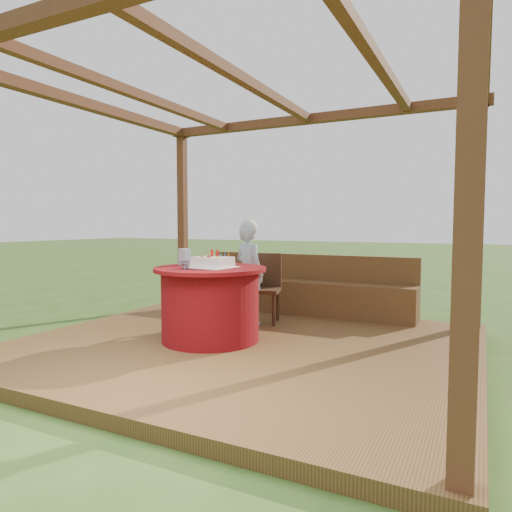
{
  "coord_description": "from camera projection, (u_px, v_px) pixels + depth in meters",
  "views": [
    {
      "loc": [
        2.19,
        -4.13,
        1.34
      ],
      "look_at": [
        0.0,
        0.25,
        1.0
      ],
      "focal_mm": 32.0,
      "sensor_mm": 36.0,
      "label": 1
    }
  ],
  "objects": [
    {
      "name": "ground",
      "position": [
        245.0,
        353.0,
        4.76
      ],
      "size": [
        60.0,
        60.0,
        0.0
      ],
      "primitive_type": "plane",
      "color": "#30521B",
      "rests_on": "ground"
    },
    {
      "name": "deck",
      "position": [
        245.0,
        347.0,
        4.76
      ],
      "size": [
        4.5,
        4.0,
        0.12
      ],
      "primitive_type": "cube",
      "color": "brown",
      "rests_on": "ground"
    },
    {
      "name": "pergola",
      "position": [
        245.0,
        118.0,
        4.59
      ],
      "size": [
        4.5,
        4.0,
        2.72
      ],
      "color": "brown",
      "rests_on": "deck"
    },
    {
      "name": "bench",
      "position": [
        304.0,
        294.0,
        6.27
      ],
      "size": [
        3.0,
        0.42,
        0.8
      ],
      "color": "brown",
      "rests_on": "deck"
    },
    {
      "name": "table",
      "position": [
        210.0,
        303.0,
        4.79
      ],
      "size": [
        1.17,
        1.17,
        0.77
      ],
      "color": "maroon",
      "rests_on": "deck"
    },
    {
      "name": "chair",
      "position": [
        264.0,
        285.0,
        5.7
      ],
      "size": [
        0.5,
        0.5,
        0.86
      ],
      "color": "#3B2212",
      "rests_on": "deck"
    },
    {
      "name": "elderly_woman",
      "position": [
        249.0,
        271.0,
        5.6
      ],
      "size": [
        0.53,
        0.45,
        1.28
      ],
      "color": "#94B7DB",
      "rests_on": "deck"
    },
    {
      "name": "birthday_cake",
      "position": [
        213.0,
        262.0,
        4.72
      ],
      "size": [
        0.46,
        0.46,
        0.18
      ],
      "color": "white",
      "rests_on": "table"
    },
    {
      "name": "gift_bag",
      "position": [
        185.0,
        257.0,
        4.99
      ],
      "size": [
        0.15,
        0.12,
        0.18
      ],
      "primitive_type": "cube",
      "rotation": [
        0.0,
        0.0,
        -0.34
      ],
      "color": "#E594C8",
      "rests_on": "table"
    },
    {
      "name": "drinking_glass",
      "position": [
        185.0,
        265.0,
        4.5
      ],
      "size": [
        0.11,
        0.11,
        0.09
      ],
      "primitive_type": "imported",
      "rotation": [
        0.0,
        0.0,
        -0.23
      ],
      "color": "white",
      "rests_on": "table"
    }
  ]
}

